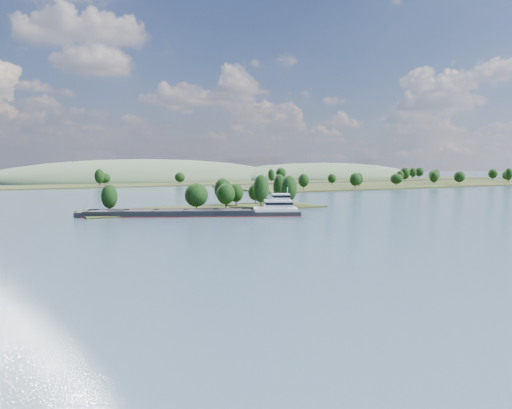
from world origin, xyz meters
TOP-DOWN VIEW (x-y plane):
  - ground at (0.00, 120.00)m, footprint 1800.00×1800.00m
  - tree_island at (6.28, 178.95)m, footprint 100.00×32.33m
  - right_bank at (232.61, 299.55)m, footprint 320.00×90.00m
  - back_shoreline at (9.72, 399.81)m, footprint 900.00×60.00m
  - hill_east at (260.00, 470.00)m, footprint 260.00×140.00m
  - hill_west at (60.00, 500.00)m, footprint 320.00×160.00m
  - cargo_barge at (-9.28, 157.67)m, footprint 77.75×40.47m

SIDE VIEW (x-z plane):
  - ground at x=0.00m, z-range 0.00..0.00m
  - hill_east at x=260.00m, z-range -18.00..18.00m
  - hill_west at x=60.00m, z-range -22.00..22.00m
  - back_shoreline at x=9.72m, z-range -6.91..8.33m
  - right_bank at x=232.61m, z-range -6.40..8.49m
  - cargo_barge at x=-9.28m, z-range -4.07..6.82m
  - tree_island at x=6.28m, z-range -3.42..11.57m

